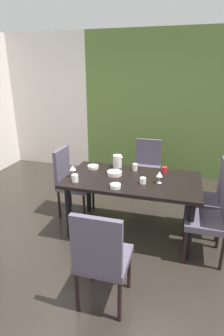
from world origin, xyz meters
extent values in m
cube|color=#29231E|center=(0.00, 0.00, -0.01)|extent=(5.58, 5.42, 0.02)
cube|color=white|center=(-1.87, 2.66, 1.36)|extent=(1.84, 0.10, 2.73)
cube|color=#597537|center=(0.92, 2.66, 1.36)|extent=(3.74, 0.10, 2.73)
cube|color=black|center=(0.46, 0.42, 0.74)|extent=(1.63, 0.90, 0.04)
cylinder|color=black|center=(-0.26, 0.77, 0.36)|extent=(0.07, 0.07, 0.72)
cylinder|color=black|center=(1.17, 0.77, 0.36)|extent=(0.07, 0.07, 0.72)
cylinder|color=black|center=(-0.26, 0.06, 0.36)|extent=(0.07, 0.07, 0.72)
cylinder|color=black|center=(1.17, 0.06, 0.36)|extent=(0.07, 0.07, 0.72)
cube|color=#51495A|center=(1.33, 0.67, 0.45)|extent=(0.44, 0.44, 0.07)
cube|color=#51495A|center=(1.53, 0.67, 0.73)|extent=(0.05, 0.42, 0.55)
cylinder|color=black|center=(1.14, 0.48, 0.21)|extent=(0.04, 0.04, 0.42)
cylinder|color=black|center=(1.14, 0.86, 0.21)|extent=(0.04, 0.04, 0.42)
cylinder|color=black|center=(1.52, 0.48, 0.21)|extent=(0.04, 0.04, 0.42)
cylinder|color=black|center=(1.52, 0.86, 0.21)|extent=(0.04, 0.04, 0.42)
cube|color=#51495A|center=(0.47, 1.55, 0.45)|extent=(0.44, 0.44, 0.07)
cube|color=#51495A|center=(0.47, 1.75, 0.69)|extent=(0.42, 0.05, 0.48)
cylinder|color=black|center=(0.66, 1.36, 0.21)|extent=(0.04, 0.04, 0.42)
cylinder|color=black|center=(0.28, 1.36, 0.21)|extent=(0.04, 0.04, 0.42)
cylinder|color=black|center=(0.66, 1.74, 0.21)|extent=(0.04, 0.04, 0.42)
cylinder|color=black|center=(0.28, 1.74, 0.21)|extent=(0.04, 0.04, 0.42)
cube|color=#51495A|center=(1.33, 0.16, 0.45)|extent=(0.44, 0.44, 0.07)
cylinder|color=black|center=(1.14, -0.03, 0.21)|extent=(0.04, 0.04, 0.42)
cylinder|color=black|center=(1.14, 0.35, 0.21)|extent=(0.04, 0.04, 0.42)
cylinder|color=black|center=(1.52, -0.03, 0.21)|extent=(0.04, 0.04, 0.42)
cylinder|color=black|center=(1.52, 0.35, 0.21)|extent=(0.04, 0.04, 0.42)
cube|color=#51495A|center=(0.44, -0.72, 0.45)|extent=(0.44, 0.44, 0.07)
cube|color=#51495A|center=(0.44, -0.92, 0.72)|extent=(0.42, 0.05, 0.53)
cylinder|color=black|center=(0.25, -0.53, 0.21)|extent=(0.04, 0.04, 0.42)
cylinder|color=black|center=(0.63, -0.53, 0.21)|extent=(0.04, 0.04, 0.42)
cylinder|color=black|center=(0.25, -0.91, 0.21)|extent=(0.04, 0.04, 0.42)
cylinder|color=black|center=(0.63, -0.91, 0.21)|extent=(0.04, 0.04, 0.42)
cube|color=#51495A|center=(-0.41, 0.67, 0.45)|extent=(0.44, 0.44, 0.07)
cube|color=#51495A|center=(-0.61, 0.67, 0.72)|extent=(0.05, 0.42, 0.53)
cylinder|color=black|center=(-0.22, 0.86, 0.21)|extent=(0.04, 0.04, 0.42)
cylinder|color=black|center=(-0.22, 0.48, 0.21)|extent=(0.04, 0.04, 0.42)
cylinder|color=black|center=(-0.60, 0.86, 0.21)|extent=(0.04, 0.04, 0.42)
cylinder|color=black|center=(-0.60, 0.48, 0.21)|extent=(0.04, 0.04, 0.42)
cylinder|color=silver|center=(-0.26, 0.26, 0.76)|extent=(0.06, 0.06, 0.00)
cylinder|color=silver|center=(-0.26, 0.26, 0.81)|extent=(0.01, 0.01, 0.09)
cone|color=silver|center=(-0.26, 0.26, 0.88)|extent=(0.08, 0.08, 0.06)
cylinder|color=silver|center=(0.79, 0.36, 0.76)|extent=(0.06, 0.06, 0.00)
cylinder|color=silver|center=(0.79, 0.36, 0.80)|extent=(0.01, 0.01, 0.08)
cone|color=silver|center=(0.79, 0.36, 0.87)|extent=(0.07, 0.07, 0.06)
cylinder|color=silver|center=(-0.13, 0.62, 0.78)|extent=(0.15, 0.15, 0.04)
cylinder|color=beige|center=(0.22, 0.46, 0.78)|extent=(0.19, 0.19, 0.05)
cylinder|color=white|center=(0.33, 0.09, 0.78)|extent=(0.12, 0.12, 0.05)
cylinder|color=white|center=(0.43, 0.69, 0.81)|extent=(0.06, 0.06, 0.09)
cylinder|color=white|center=(-0.18, 0.13, 0.80)|extent=(0.08, 0.08, 0.09)
cylinder|color=white|center=(0.61, 0.30, 0.80)|extent=(0.07, 0.07, 0.07)
cylinder|color=red|center=(0.82, 0.73, 0.80)|extent=(0.07, 0.07, 0.07)
cylinder|color=silver|center=(0.18, 0.75, 0.85)|extent=(0.12, 0.12, 0.17)
cone|color=silver|center=(0.23, 0.75, 0.92)|extent=(0.04, 0.04, 0.03)
camera|label=1|loc=(1.01, -2.51, 2.00)|focal=28.00mm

